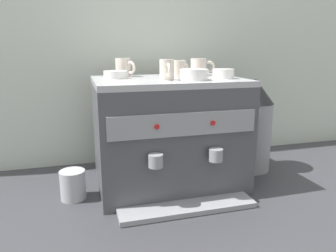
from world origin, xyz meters
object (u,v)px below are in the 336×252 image
at_px(ceramic_bowl_2, 223,74).
at_px(milk_pitcher, 73,185).
at_px(ceramic_cup_2, 199,67).
at_px(coffee_grinder, 253,125).
at_px(ceramic_cup_0, 124,67).
at_px(ceramic_cup_1, 179,69).
at_px(ceramic_bowl_1, 116,75).
at_px(espresso_machine, 168,133).
at_px(ceramic_cup_3, 167,70).
at_px(ceramic_bowl_0, 194,75).

relative_size(ceramic_bowl_2, milk_pitcher, 0.75).
bearing_deg(ceramic_cup_2, coffee_grinder, -12.80).
height_order(ceramic_bowl_2, coffee_grinder, ceramic_bowl_2).
xyz_separation_m(ceramic_cup_0, ceramic_cup_1, (0.23, -0.13, -0.00)).
relative_size(ceramic_bowl_1, milk_pitcher, 0.84).
xyz_separation_m(espresso_machine, coffee_grinder, (0.47, 0.05, -0.01)).
bearing_deg(ceramic_cup_3, ceramic_cup_1, 48.37).
xyz_separation_m(ceramic_cup_0, milk_pitcher, (-0.26, -0.20, -0.47)).
bearing_deg(ceramic_bowl_0, ceramic_cup_2, 63.31).
distance_m(espresso_machine, ceramic_bowl_2, 0.36).
relative_size(ceramic_cup_0, milk_pitcher, 0.83).
height_order(ceramic_bowl_0, ceramic_bowl_2, ceramic_bowl_0).
bearing_deg(ceramic_cup_1, ceramic_cup_0, 150.65).
height_order(ceramic_cup_3, milk_pitcher, ceramic_cup_3).
height_order(ceramic_bowl_1, milk_pitcher, ceramic_bowl_1).
distance_m(ceramic_bowl_2, coffee_grinder, 0.39).
bearing_deg(espresso_machine, ceramic_cup_3, -109.95).
height_order(espresso_machine, milk_pitcher, espresso_machine).
xyz_separation_m(ceramic_cup_2, ceramic_bowl_0, (-0.11, -0.22, -0.02)).
relative_size(ceramic_bowl_0, milk_pitcher, 0.97).
distance_m(ceramic_bowl_0, ceramic_bowl_1, 0.34).
bearing_deg(ceramic_cup_2, ceramic_bowl_2, -79.33).
bearing_deg(ceramic_cup_3, milk_pitcher, 176.38).
xyz_separation_m(ceramic_cup_1, coffee_grinder, (0.41, 0.03, -0.29)).
bearing_deg(espresso_machine, ceramic_cup_0, 137.97).
distance_m(ceramic_cup_1, ceramic_bowl_2, 0.20).
bearing_deg(ceramic_bowl_2, ceramic_bowl_1, 163.64).
xyz_separation_m(ceramic_cup_2, milk_pitcher, (-0.62, -0.16, -0.47)).
distance_m(coffee_grinder, milk_pitcher, 0.92).
height_order(coffee_grinder, milk_pitcher, coffee_grinder).
bearing_deg(ceramic_cup_3, espresso_machine, 70.05).
distance_m(ceramic_cup_3, ceramic_bowl_0, 0.11).
height_order(ceramic_cup_0, ceramic_bowl_1, ceramic_cup_0).
distance_m(ceramic_cup_0, ceramic_bowl_2, 0.46).
xyz_separation_m(ceramic_bowl_2, coffee_grinder, (0.24, 0.13, -0.27)).
bearing_deg(milk_pitcher, espresso_machine, 6.08).
distance_m(espresso_machine, ceramic_cup_3, 0.30).
distance_m(espresso_machine, coffee_grinder, 0.47).
distance_m(ceramic_cup_1, ceramic_bowl_1, 0.29).
bearing_deg(ceramic_bowl_1, ceramic_cup_3, -33.44).
bearing_deg(espresso_machine, ceramic_bowl_0, -53.29).
xyz_separation_m(espresso_machine, milk_pitcher, (-0.43, -0.05, -0.18)).
bearing_deg(ceramic_cup_3, ceramic_cup_0, 122.79).
bearing_deg(ceramic_bowl_2, ceramic_cup_1, 149.56).
height_order(ceramic_bowl_2, milk_pitcher, ceramic_bowl_2).
distance_m(ceramic_cup_1, ceramic_cup_3, 0.13).
distance_m(espresso_machine, ceramic_bowl_1, 0.35).
relative_size(ceramic_cup_2, ceramic_bowl_2, 1.28).
distance_m(ceramic_cup_2, coffee_grinder, 0.41).
height_order(ceramic_cup_3, coffee_grinder, ceramic_cup_3).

